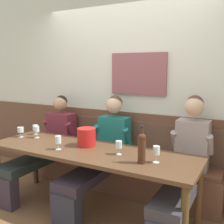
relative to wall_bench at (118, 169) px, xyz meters
name	(u,v)px	position (x,y,z in m)	size (l,w,h in m)	color
ground_plane	(84,218)	(0.00, -0.83, -0.29)	(6.80, 6.80, 0.02)	brown
room_wall_back	(127,86)	(0.00, 0.26, 1.12)	(6.80, 0.12, 2.80)	silver
wood_wainscot_panel	(124,148)	(0.00, 0.21, 0.24)	(6.80, 0.03, 1.05)	brown
wall_bench	(118,169)	(0.00, 0.00, 0.00)	(2.74, 0.42, 0.94)	brown
dining_table	(89,156)	(0.00, -0.69, 0.39)	(2.44, 0.77, 0.75)	#533723
person_center_left_seat	(47,143)	(-0.94, -0.35, 0.33)	(0.50, 1.25, 1.25)	#352939
person_left_seat	(102,151)	(-0.04, -0.35, 0.36)	(0.50, 1.24, 1.30)	#292A36
person_center_right_seat	(186,161)	(0.99, -0.32, 0.39)	(0.47, 1.25, 1.35)	#353040
ice_bucket	(86,137)	(-0.11, -0.58, 0.58)	(0.22, 0.22, 0.21)	red
wine_bottle_amber_mid	(142,147)	(0.68, -0.81, 0.63)	(0.08, 0.08, 0.37)	#462515
wine_glass_center_front	(119,145)	(0.37, -0.69, 0.57)	(0.07, 0.07, 0.15)	silver
wine_glass_mid_left	(58,140)	(-0.30, -0.85, 0.58)	(0.07, 0.07, 0.16)	silver
wine_glass_by_bottle	(35,128)	(-1.02, -0.47, 0.57)	(0.07, 0.07, 0.13)	silver
wine_glass_left_end	(37,129)	(-0.89, -0.59, 0.58)	(0.07, 0.07, 0.15)	silver
wine_glass_center_rear	(21,130)	(-1.10, -0.66, 0.56)	(0.08, 0.08, 0.13)	silver
wine_glass_near_bucket	(156,151)	(0.80, -0.73, 0.59)	(0.07, 0.07, 0.16)	silver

